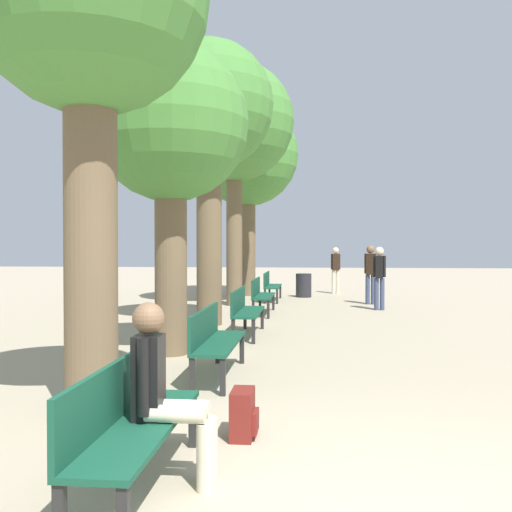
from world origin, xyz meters
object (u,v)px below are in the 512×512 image
Objects in this scene: tree_row_2 at (209,112)px; backpack at (243,414)px; bench_row_1 at (213,337)px; pedestrian_mid at (336,267)px; tree_row_4 at (247,157)px; tree_row_0 at (90,10)px; person_seated at (165,388)px; tree_row_1 at (171,130)px; pedestrian_far at (370,271)px; pedestrian_near at (379,274)px; bench_row_2 at (244,308)px; trash_bin at (304,285)px; tree_row_3 at (234,124)px; bench_row_0 at (128,415)px; bench_row_3 at (260,293)px; bench_row_4 at (270,284)px.

backpack is (1.54, -6.91, -4.25)m from tree_row_2.
pedestrian_mid is at bearing 80.81° from bench_row_1.
tree_row_2 is 0.93× the size of tree_row_4.
person_seated is at bearing -53.31° from tree_row_0.
tree_row_0 is at bearing 162.32° from backpack.
tree_row_4 reaches higher than tree_row_1.
tree_row_2 reaches higher than bench_row_1.
pedestrian_far is at bearing 50.17° from tree_row_2.
bench_row_2 is at bearing -123.58° from pedestrian_near.
tree_row_1 is at bearing -100.78° from trash_bin.
tree_row_3 reaches higher than bench_row_2.
bench_row_0 is 8.99m from tree_row_2.
pedestrian_near is at bearing 67.88° from tree_row_0.
pedestrian_near reaches higher than pedestrian_mid.
bench_row_2 is at bearing -97.02° from trash_bin.
person_seated reaches higher than bench_row_3.
trash_bin is (0.76, 14.54, -0.30)m from person_seated.
bench_row_1 is 2.41× the size of trash_bin.
bench_row_4 is 13.22m from person_seated.
pedestrian_far is at bearing 64.13° from tree_row_1.
tree_row_4 is (-0.00, 10.33, 1.18)m from tree_row_1.
tree_row_1 is (0.00, 3.15, -0.51)m from tree_row_0.
bench_row_1 is at bearing -90.00° from bench_row_4.
tree_row_3 is at bearing -122.83° from bench_row_4.
pedestrian_near is 1.44m from pedestrian_far.
tree_row_0 is 3.75m from person_seated.
pedestrian_mid is at bearing 53.28° from bench_row_4.
bench_row_1 is 10.00m from bench_row_4.
bench_row_4 is 1.44× the size of person_seated.
person_seated is (0.22, -3.22, 0.16)m from bench_row_1.
tree_row_4 is at bearing 90.00° from tree_row_2.
pedestrian_far reaches higher than bench_row_2.
bench_row_3 is at bearing 90.00° from bench_row_0.
pedestrian_mid is (2.06, 2.77, 0.40)m from bench_row_4.
tree_row_4 reaches higher than bench_row_1.
pedestrian_far is at bearing -76.83° from pedestrian_mid.
tree_row_3 reaches higher than pedestrian_far.
person_seated is at bearing -81.95° from tree_row_2.
bench_row_1 is 0.29× the size of tree_row_4.
trash_bin is at bearing 132.52° from pedestrian_far.
tree_row_4 reaches higher than bench_row_4.
bench_row_0 is 1.12× the size of pedestrian_near.
bench_row_0 is 16.23m from pedestrian_mid.
tree_row_3 reaches higher than backpack.
tree_row_1 reaches higher than person_seated.
tree_row_0 is 4.05m from backpack.
bench_row_4 is at bearing 84.01° from tree_row_1.
tree_row_1 is 0.74× the size of tree_row_4.
pedestrian_far is at bearing -47.48° from trash_bin.
bench_row_1 is 3.33m from bench_row_2.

